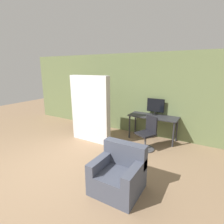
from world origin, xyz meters
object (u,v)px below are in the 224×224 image
object	(u,v)px
bookshelf	(82,101)
mattress_near	(90,109)
armchair	(119,174)
office_chair	(147,136)
monitor	(156,106)

from	to	relation	value
bookshelf	mattress_near	distance (m)	1.84
mattress_near	armchair	xyz separation A→B (m)	(1.82, -1.55, -0.69)
bookshelf	mattress_near	xyz separation A→B (m)	(1.36, -1.23, 0.08)
office_chair	bookshelf	bearing A→B (deg)	163.45
monitor	mattress_near	size ratio (longest dim) A/B	0.27
mattress_near	monitor	bearing A→B (deg)	38.01
bookshelf	armchair	bearing A→B (deg)	-41.27
armchair	bookshelf	bearing A→B (deg)	138.73
office_chair	bookshelf	world-z (taller)	bookshelf
office_chair	armchair	xyz separation A→B (m)	(0.12, -1.88, -0.06)
monitor	office_chair	bearing A→B (deg)	-84.95
mattress_near	armchair	bearing A→B (deg)	-40.55
office_chair	armchair	size ratio (longest dim) A/B	1.10
bookshelf	monitor	bearing A→B (deg)	0.52
bookshelf	mattress_near	world-z (taller)	mattress_near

